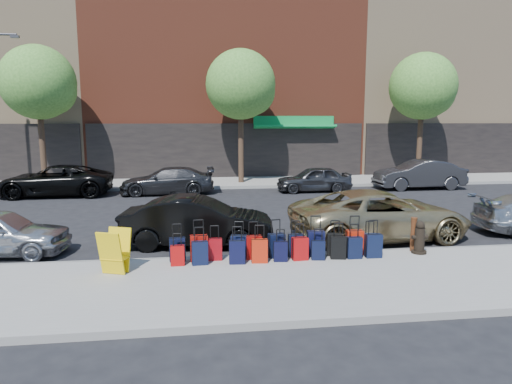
{
  "coord_description": "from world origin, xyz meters",
  "views": [
    {
      "loc": [
        -1.94,
        -15.82,
        3.59
      ],
      "look_at": [
        -0.08,
        -1.5,
        1.32
      ],
      "focal_mm": 32.0,
      "sensor_mm": 36.0,
      "label": 1
    }
  ],
  "objects": [
    {
      "name": "ground",
      "position": [
        0.0,
        0.0,
        0.0
      ],
      "size": [
        120.0,
        120.0,
        0.0
      ],
      "primitive_type": "plane",
      "color": "black",
      "rests_on": "ground"
    },
    {
      "name": "suitcase_back_3",
      "position": [
        -1.02,
        -5.17,
        0.43
      ],
      "size": [
        0.4,
        0.25,
        0.91
      ],
      "rotation": [
        0.0,
        0.0,
        -0.08
      ],
      "color": "black",
      "rests_on": "sidewalk_near"
    },
    {
      "name": "suitcase_back_1",
      "position": [
        -1.92,
        -5.13,
        0.44
      ],
      "size": [
        0.4,
        0.25,
        0.91
      ],
      "rotation": [
        0.0,
        0.0,
        0.08
      ],
      "color": "black",
      "rests_on": "sidewalk_near"
    },
    {
      "name": "sidewalk_far",
      "position": [
        0.0,
        10.0,
        0.07
      ],
      "size": [
        60.0,
        4.0,
        0.15
      ],
      "primitive_type": "cube",
      "color": "gray",
      "rests_on": "ground"
    },
    {
      "name": "car_far_1",
      "position": [
        -3.41,
        6.69,
        0.66
      ],
      "size": [
        4.57,
        1.89,
        1.32
      ],
      "primitive_type": "imported",
      "rotation": [
        0.0,
        0.0,
        -1.56
      ],
      "color": "#2E2E31",
      "rests_on": "ground"
    },
    {
      "name": "suitcase_front_1",
      "position": [
        -1.94,
        -4.84,
        0.47
      ],
      "size": [
        0.44,
        0.27,
        1.03
      ],
      "rotation": [
        0.0,
        0.0,
        0.08
      ],
      "color": "#941009",
      "rests_on": "sidewalk_near"
    },
    {
      "name": "suitcase_back_10",
      "position": [
        2.45,
        -5.11,
        0.45
      ],
      "size": [
        0.4,
        0.24,
        0.96
      ],
      "rotation": [
        0.0,
        0.0,
        -0.01
      ],
      "color": "black",
      "rests_on": "sidewalk_near"
    },
    {
      "name": "car_near_2",
      "position": [
        3.54,
        -2.86,
        0.75
      ],
      "size": [
        5.61,
        2.97,
        1.5
      ],
      "primitive_type": "imported",
      "rotation": [
        0.0,
        0.0,
        1.66
      ],
      "color": "tan",
      "rests_on": "ground"
    },
    {
      "name": "car_far_0",
      "position": [
        -8.72,
        6.81,
        0.74
      ],
      "size": [
        5.36,
        2.54,
        1.48
      ],
      "primitive_type": "imported",
      "rotation": [
        0.0,
        0.0,
        -1.55
      ],
      "color": "black",
      "rests_on": "ground"
    },
    {
      "name": "suitcase_front_10",
      "position": [
        2.47,
        -4.8,
        0.42
      ],
      "size": [
        0.39,
        0.26,
        0.86
      ],
      "rotation": [
        0.0,
        0.0,
        -0.2
      ],
      "color": "#38373C",
      "rests_on": "sidewalk_near"
    },
    {
      "name": "sidewalk_near",
      "position": [
        0.0,
        -6.5,
        0.07
      ],
      "size": [
        60.0,
        4.0,
        0.15
      ],
      "primitive_type": "cube",
      "color": "gray",
      "rests_on": "ground"
    },
    {
      "name": "bollard",
      "position": [
        3.7,
        -4.72,
        0.62
      ],
      "size": [
        0.17,
        0.17,
        0.91
      ],
      "color": "#38190C",
      "rests_on": "sidewalk_near"
    },
    {
      "name": "tree_center",
      "position": [
        0.64,
        9.5,
        5.41
      ],
      "size": [
        3.8,
        3.8,
        7.27
      ],
      "color": "black",
      "rests_on": "sidewalk_far"
    },
    {
      "name": "display_rack",
      "position": [
        -3.83,
        -5.51,
        0.64
      ],
      "size": [
        0.74,
        0.77,
        1.0
      ],
      "rotation": [
        0.0,
        0.0,
        -0.35
      ],
      "color": "yellow",
      "rests_on": "sidewalk_near"
    },
    {
      "name": "suitcase_back_0",
      "position": [
        -2.45,
        -5.13,
        0.39
      ],
      "size": [
        0.33,
        0.2,
        0.78
      ],
      "rotation": [
        0.0,
        0.0,
        0.04
      ],
      "color": "#A60A0B",
      "rests_on": "sidewalk_near"
    },
    {
      "name": "curb_far",
      "position": [
        0.0,
        7.98,
        0.07
      ],
      "size": [
        60.0,
        0.08,
        0.15
      ],
      "primitive_type": "cube",
      "color": "gray",
      "rests_on": "ground"
    },
    {
      "name": "fire_hydrant",
      "position": [
        3.78,
        -4.91,
        0.55
      ],
      "size": [
        0.44,
        0.39,
        0.86
      ],
      "rotation": [
        0.0,
        0.0,
        0.05
      ],
      "color": "black",
      "rests_on": "sidewalk_near"
    },
    {
      "name": "curb_near",
      "position": [
        0.0,
        -4.48,
        0.07
      ],
      "size": [
        60.0,
        0.08,
        0.15
      ],
      "primitive_type": "cube",
      "color": "gray",
      "rests_on": "ground"
    },
    {
      "name": "suitcase_back_6",
      "position": [
        0.56,
        -5.08,
        0.43
      ],
      "size": [
        0.4,
        0.26,
        0.91
      ],
      "rotation": [
        0.0,
        0.0,
        0.09
      ],
      "color": "#9E0A0C",
      "rests_on": "sidewalk_near"
    },
    {
      "name": "suitcase_front_9",
      "position": [
        2.06,
        -4.81,
        0.47
      ],
      "size": [
        0.44,
        0.26,
        1.02
      ],
      "rotation": [
        0.0,
        0.0,
        -0.07
      ],
      "color": "#B5200B",
      "rests_on": "sidewalk_near"
    },
    {
      "name": "suitcase_front_7",
      "position": [
        1.03,
        -4.79,
        0.48
      ],
      "size": [
        0.44,
        0.26,
        1.04
      ],
      "rotation": [
        0.0,
        0.0,
        -0.06
      ],
      "color": "black",
      "rests_on": "sidewalk_near"
    },
    {
      "name": "suitcase_front_3",
      "position": [
        -0.94,
        -4.77,
        0.45
      ],
      "size": [
        0.43,
        0.29,
        0.95
      ],
      "rotation": [
        0.0,
        0.0,
        -0.19
      ],
      "color": "black",
      "rests_on": "sidewalk_near"
    },
    {
      "name": "building_center",
      "position": [
        0.0,
        17.99,
        9.98
      ],
      "size": [
        17.0,
        12.85,
        20.0
      ],
      "color": "maroon",
      "rests_on": "ground"
    },
    {
      "name": "suitcase_back_5",
      "position": [
        0.06,
        -5.12,
        0.4
      ],
      "size": [
        0.35,
        0.23,
        0.8
      ],
      "rotation": [
        0.0,
        0.0,
        -0.1
      ],
      "color": "black",
      "rests_on": "sidewalk_near"
    },
    {
      "name": "car_far_2",
      "position": [
        3.92,
        6.54,
        0.64
      ],
      "size": [
        3.79,
        1.56,
        1.28
      ],
      "primitive_type": "imported",
      "rotation": [
        0.0,
        0.0,
        -1.56
      ],
      "color": "#353538",
      "rests_on": "ground"
    },
    {
      "name": "suitcase_back_4",
      "position": [
        -0.47,
        -5.15,
        0.44
      ],
      "size": [
        0.41,
        0.26,
        0.93
      ],
      "rotation": [
        0.0,
        0.0,
        -0.1
      ],
      "color": "#B3210B",
      "rests_on": "sidewalk_near"
    },
    {
      "name": "suitcase_back_7",
      "position": [
        1.01,
        -5.12,
        0.4
      ],
      "size": [
        0.36,
        0.24,
        0.79
      ],
      "rotation": [
        0.0,
        0.0,
        -0.17
      ],
      "color": "black",
      "rests_on": "sidewalk_near"
    },
    {
      "name": "tree_right",
      "position": [
        11.14,
        9.5,
        5.41
      ],
      "size": [
        3.8,
        3.8,
        7.27
      ],
      "color": "black",
      "rests_on": "sidewalk_far"
    },
    {
      "name": "tree_left",
      "position": [
        -9.86,
        9.5,
        5.41
      ],
      "size": [
        3.8,
        3.8,
        7.27
      ],
      "color": "black",
      "rests_on": "sidewalk_far"
    },
    {
      "name": "suitcase_front_2",
      "position": [
        -1.55,
        -4.81,
        0.42
      ],
      "size": [
        0.36,
        0.21,
        0.87
      ],
      "rotation": [
        0.0,
        0.0,
        -0.02
      ],
      "color": "maroon",
      "rests_on": "sidewalk_near"
    },
    {
      "name": "suitcase_front_4",
      "position": [
        -0.58,
        -4.85,
        0.45
      ],
      "size": [
        0.4,
        0.23,
        0.95
      ],
      "rotation": [
        0.0,
        0.0,
        0.05
      ],
      "color": "maroon",
      "rests_on": "sidewalk_near"
    },
    {
      "name": "suitcase_back_8",
      "position": [
        1.53,
        -5.1,
        0.43
      ],
      "size": [
        0.42,
        0.29,
        0.91
      ],
      "rotation": [
        0.0,
        0.0,
        -0.2
      ],
      "color": "black",
      "rests_on": "sidewalk_near"
    },
    {
      "name": "suitcase_front_8",
      "position": [
        1.52,
        -4.83,
        0.44
      ],
      "size": [
        0.41,
        0.28,
        0.92
      ],
      "rotation": [
        0.0,
        0.0,
        -0.18
      ],
      "color": "black",
      "rests_on": "sidewalk_near"
    },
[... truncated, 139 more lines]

